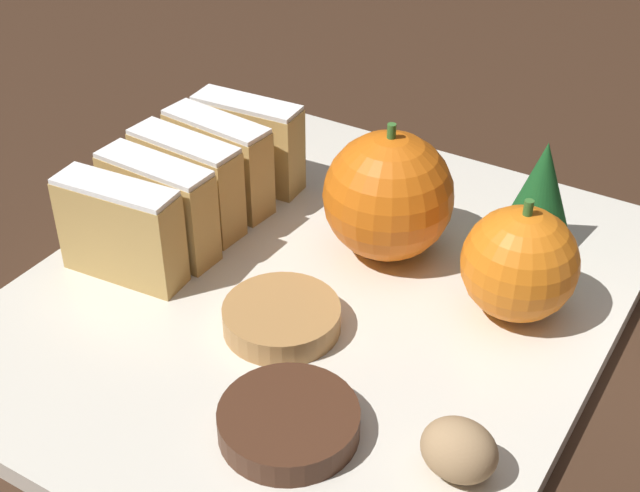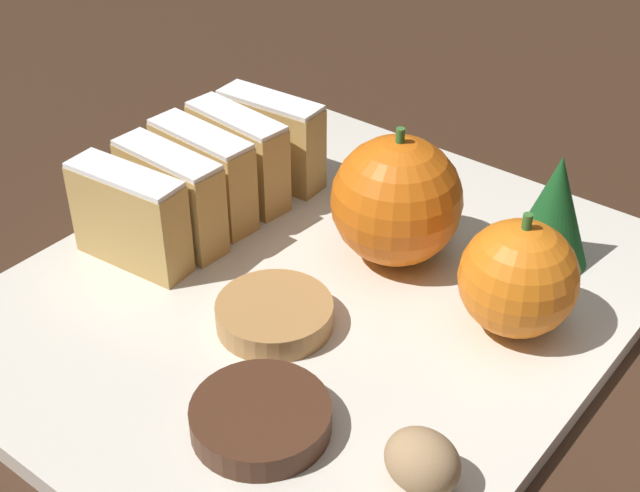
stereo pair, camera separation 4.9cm
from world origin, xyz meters
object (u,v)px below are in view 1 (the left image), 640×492
(orange_far, at_px, (388,196))
(orange_near, at_px, (520,264))
(chocolate_cookie, at_px, (289,422))
(walnut, at_px, (459,450))

(orange_far, bearing_deg, orange_near, -9.57)
(orange_near, height_order, orange_far, orange_far)
(orange_near, height_order, chocolate_cookie, orange_near)
(orange_far, relative_size, chocolate_cookie, 1.27)
(orange_near, relative_size, orange_far, 0.84)
(orange_near, bearing_deg, walnut, -80.34)
(orange_near, xyz_separation_m, orange_far, (-0.09, 0.01, 0.01))
(orange_far, height_order, walnut, orange_far)
(orange_far, xyz_separation_m, walnut, (0.11, -0.14, -0.02))
(orange_far, relative_size, walnut, 2.41)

